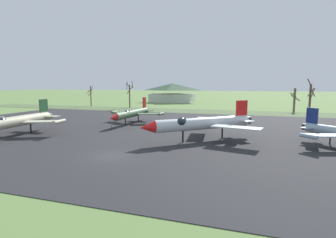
% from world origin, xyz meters
% --- Properties ---
extents(ground_plane, '(600.00, 600.00, 0.00)m').
position_xyz_m(ground_plane, '(0.00, 0.00, 0.00)').
color(ground_plane, '#607F42').
extents(asphalt_apron, '(93.53, 54.40, 0.05)m').
position_xyz_m(asphalt_apron, '(0.00, 16.32, 0.03)').
color(asphalt_apron, '#28282B').
rests_on(asphalt_apron, ground).
extents(grass_verge_strip, '(153.53, 12.00, 0.06)m').
position_xyz_m(grass_verge_strip, '(0.00, 49.52, 0.03)').
color(grass_verge_strip, '#50653C').
rests_on(grass_verge_strip, ground).
extents(jet_fighter_front_left, '(12.30, 16.39, 5.21)m').
position_xyz_m(jet_fighter_front_left, '(-18.82, 4.92, 2.29)').
color(jet_fighter_front_left, '#B7B293').
rests_on(jet_fighter_front_left, ground).
extents(jet_fighter_front_right, '(11.16, 14.72, 4.94)m').
position_xyz_m(jet_fighter_front_right, '(-8.12, 22.00, 2.06)').
color(jet_fighter_front_right, '#4C6B47').
rests_on(jet_fighter_front_right, ground).
extents(info_placard_front_right, '(0.58, 0.18, 0.95)m').
position_xyz_m(info_placard_front_right, '(-8.42, 14.76, 0.60)').
color(info_placard_front_right, black).
rests_on(info_placard_front_right, ground).
extents(jet_fighter_rear_left, '(15.07, 14.50, 5.38)m').
position_xyz_m(jet_fighter_rear_left, '(7.73, 10.77, 2.43)').
color(jet_fighter_rear_left, silver).
rests_on(jet_fighter_rear_left, ground).
extents(bare_tree_far_left, '(2.43, 2.45, 7.12)m').
position_xyz_m(bare_tree_far_left, '(-40.47, 56.33, 3.91)').
color(bare_tree_far_left, brown).
rests_on(bare_tree_far_left, ground).
extents(bare_tree_left_of_center, '(2.69, 2.49, 8.81)m').
position_xyz_m(bare_tree_left_of_center, '(-24.26, 54.31, 4.62)').
color(bare_tree_left_of_center, brown).
rests_on(bare_tree_left_of_center, ground).
extents(bare_tree_center, '(2.70, 2.43, 6.64)m').
position_xyz_m(bare_tree_center, '(25.77, 57.98, 3.48)').
color(bare_tree_center, brown).
rests_on(bare_tree_center, ground).
extents(bare_tree_right_of_center, '(2.26, 2.29, 9.25)m').
position_xyz_m(bare_tree_right_of_center, '(29.42, 56.14, 4.38)').
color(bare_tree_right_of_center, brown).
rests_on(bare_tree_right_of_center, ground).
extents(visitor_building, '(18.85, 12.09, 8.16)m').
position_xyz_m(visitor_building, '(-18.77, 84.96, 4.12)').
color(visitor_building, beige).
rests_on(visitor_building, ground).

